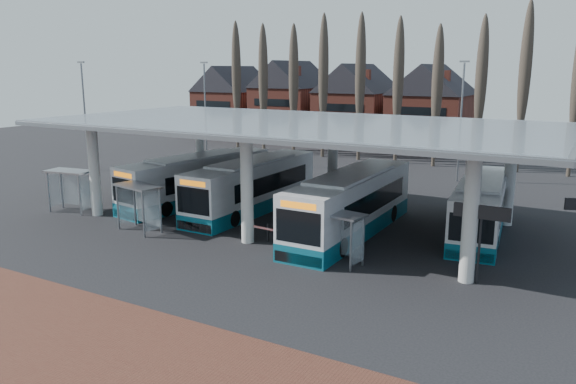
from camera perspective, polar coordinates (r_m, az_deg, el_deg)
The scene contains 17 objects.
ground at distance 29.78m, azimuth -6.80°, elevation -6.32°, with size 140.00×140.00×0.00m, color black.
brick_strip at distance 22.11m, azimuth -26.21°, elevation -14.43°, with size 70.00×10.00×0.03m, color #522D20.
station_canopy at distance 35.15m, azimuth 0.77°, elevation 6.15°, with size 32.00×16.00×6.34m.
poplar_row at distance 58.09m, azimuth 13.07°, elevation 11.38°, with size 45.10×1.10×14.50m.
townhouse_row at distance 74.24m, azimuth 3.66°, elevation 9.64°, with size 36.80×10.30×12.25m.
lamp_post_a at distance 56.78m, azimuth -8.39°, elevation 8.07°, with size 0.80×0.16×10.17m.
lamp_post_b at distance 49.95m, azimuth 17.15°, elevation 7.08°, with size 0.80×0.16×10.17m.
lamp_post_d at distance 56.55m, azimuth -19.94°, elevation 7.45°, with size 0.80×0.16×10.17m.
bus_0 at distance 41.02m, azimuth -9.10°, elevation 1.19°, with size 4.61×12.79×3.48m.
bus_1 at distance 38.37m, azimuth -3.54°, elevation 0.58°, with size 2.76×12.68×3.52m.
bus_2 at distance 33.07m, azimuth 6.45°, elevation -1.32°, with size 2.93×13.12×3.64m.
bus_3 at distance 35.02m, azimuth 18.99°, elevation -1.48°, with size 3.81×11.81×3.22m.
shelter_0 at distance 40.66m, azimuth -21.16°, elevation 1.02°, with size 3.27×1.98×2.85m.
shelter_1 at distance 34.47m, azimuth -14.77°, elevation -0.52°, with size 3.26×2.06×2.81m.
shelter_2 at distance 27.93m, azimuth 5.11°, elevation -3.46°, with size 3.01×1.84×2.62m.
info_sign_0 at distance 26.21m, azimuth 19.05°, elevation -2.54°, with size 2.46×0.19×3.66m.
barrier at distance 31.15m, azimuth -2.43°, elevation -3.80°, with size 2.14×0.65×1.07m.
Camera 1 is at (16.94, -22.56, 9.54)m, focal length 35.00 mm.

